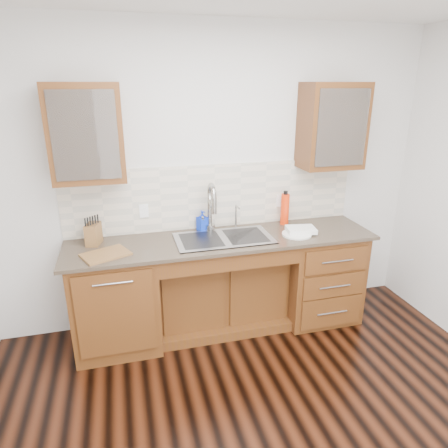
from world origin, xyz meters
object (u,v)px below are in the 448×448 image
object	(u,v)px
water_bottle	(285,209)
plate	(297,234)
knife_block	(93,234)
soap_bottle	(202,221)
cutting_board	(106,254)

from	to	relation	value
water_bottle	plate	world-z (taller)	water_bottle
plate	knife_block	bearing A→B (deg)	172.07
water_bottle	plate	size ratio (longest dim) A/B	1.12
plate	knife_block	distance (m)	1.76
soap_bottle	knife_block	bearing A→B (deg)	162.87
water_bottle	soap_bottle	bearing A→B (deg)	178.07
knife_block	cutting_board	bearing A→B (deg)	-54.38
plate	knife_block	world-z (taller)	knife_block
knife_block	cutting_board	world-z (taller)	knife_block
soap_bottle	knife_block	world-z (taller)	soap_bottle
water_bottle	cutting_board	xyz separation A→B (m)	(-1.65, -0.33, -0.14)
soap_bottle	water_bottle	bearing A→B (deg)	-24.47
water_bottle	plate	distance (m)	0.34
soap_bottle	plate	size ratio (longest dim) A/B	0.71
water_bottle	cutting_board	size ratio (longest dim) A/B	0.85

